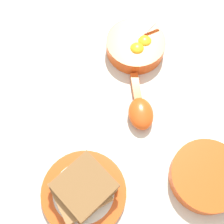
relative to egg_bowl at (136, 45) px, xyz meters
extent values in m
plane|color=beige|center=(-0.11, -0.16, -0.02)|extent=(3.00, 3.00, 0.00)
cylinder|color=#DB5119|center=(0.00, 0.00, 0.00)|extent=(0.15, 0.15, 0.04)
cylinder|color=white|center=(0.00, 0.00, 0.00)|extent=(0.12, 0.12, 0.02)
ellipsoid|color=yellow|center=(0.02, 0.00, 0.02)|extent=(0.03, 0.03, 0.02)
ellipsoid|color=yellow|center=(0.00, -0.02, 0.02)|extent=(0.03, 0.03, 0.02)
cylinder|color=black|center=(-0.01, -0.01, 0.01)|extent=(0.02, 0.02, 0.00)
ellipsoid|color=silver|center=(0.01, 0.01, 0.02)|extent=(0.03, 0.02, 0.01)
cube|color=silver|center=(0.04, 0.03, 0.03)|extent=(0.04, 0.04, 0.03)
cylinder|color=#DB5119|center=(-0.15, -0.35, -0.02)|extent=(0.18, 0.18, 0.01)
cylinder|color=white|center=(-0.15, -0.35, -0.01)|extent=(0.13, 0.13, 0.00)
cube|color=brown|center=(-0.14, -0.35, 0.00)|extent=(0.14, 0.13, 0.02)
cube|color=#9E7042|center=(-0.15, -0.35, 0.02)|extent=(0.13, 0.12, 0.02)
cube|color=brown|center=(-0.14, -0.34, 0.03)|extent=(0.14, 0.14, 0.02)
ellipsoid|color=#DB5119|center=(-0.01, -0.19, 0.00)|extent=(0.06, 0.08, 0.04)
cube|color=#DB5119|center=(-0.01, -0.11, -0.01)|extent=(0.02, 0.08, 0.02)
cylinder|color=#DB5119|center=(0.11, -0.34, 0.00)|extent=(0.15, 0.15, 0.04)
cylinder|color=white|center=(0.11, -0.34, 0.01)|extent=(0.13, 0.13, 0.01)
camera|label=1|loc=(-0.10, -0.46, 0.65)|focal=50.00mm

